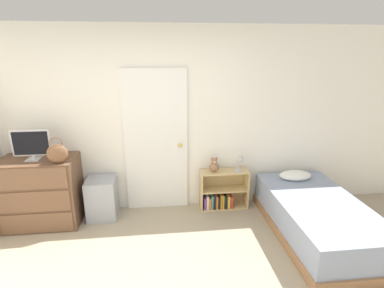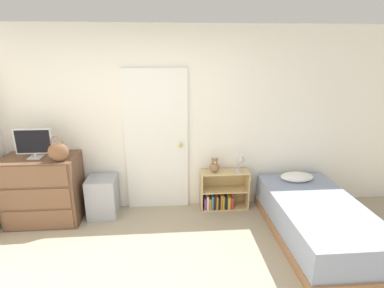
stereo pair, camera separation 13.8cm
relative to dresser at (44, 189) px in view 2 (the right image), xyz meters
name	(u,v)px [view 2 (the right image)]	position (x,y,z in m)	size (l,w,h in m)	color
wall_back	(154,121)	(1.46, 0.33, 0.82)	(10.00, 0.06, 2.55)	white
door_closed	(157,141)	(1.50, 0.28, 0.55)	(0.87, 0.09, 2.00)	white
dresser	(44,189)	(0.00, 0.00, 0.00)	(0.93, 0.56, 0.91)	brown
tv	(33,143)	(-0.03, -0.02, 0.65)	(0.45, 0.16, 0.38)	#B7B7BC
handbag	(58,152)	(0.32, -0.17, 0.58)	(0.25, 0.13, 0.33)	brown
storage_bin	(103,196)	(0.74, 0.08, -0.17)	(0.39, 0.40, 0.56)	#999EA8
bookshelf	(221,194)	(2.41, 0.16, -0.24)	(0.69, 0.25, 0.57)	tan
teddy_bear	(215,166)	(2.30, 0.15, 0.21)	(0.14, 0.14, 0.21)	#8C6647
desk_lamp	(241,161)	(2.66, 0.12, 0.28)	(0.12, 0.12, 0.24)	#B2B2B7
bed	(317,220)	(3.46, -0.65, -0.22)	(1.02, 1.89, 0.57)	#996B47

